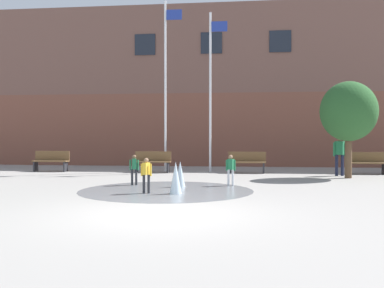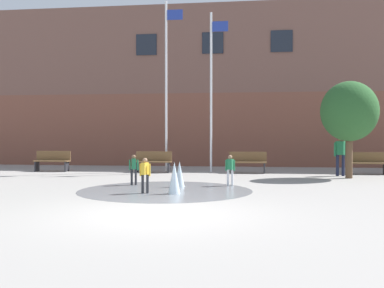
{
  "view_description": "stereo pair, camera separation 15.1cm",
  "coord_description": "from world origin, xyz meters",
  "px_view_note": "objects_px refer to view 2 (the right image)",
  "views": [
    {
      "loc": [
        1.73,
        -8.97,
        1.61
      ],
      "look_at": [
        -0.16,
        7.08,
        1.3
      ],
      "focal_mm": 42.0,
      "sensor_mm": 36.0,
      "label": 1
    },
    {
      "loc": [
        1.88,
        -8.96,
        1.61
      ],
      "look_at": [
        -0.16,
        7.08,
        1.3
      ],
      "focal_mm": 42.0,
      "sensor_mm": 36.0,
      "label": 2
    }
  ],
  "objects_px": {
    "park_bench_center": "(153,161)",
    "flagpole_right": "(212,87)",
    "park_bench_near_trashcan": "(367,163)",
    "child_running": "(145,173)",
    "adult_watching": "(340,152)",
    "street_tree_near_building": "(349,112)",
    "child_with_pink_shirt": "(134,167)",
    "park_bench_under_right_flagpole": "(248,162)",
    "child_in_fountain": "(230,168)",
    "flagpole_left": "(167,81)",
    "park_bench_far_left": "(52,161)"
  },
  "relations": [
    {
      "from": "child_in_fountain",
      "to": "flagpole_right",
      "type": "xyz_separation_m",
      "value": [
        -1.05,
        5.49,
        3.18
      ]
    },
    {
      "from": "street_tree_near_building",
      "to": "child_with_pink_shirt",
      "type": "bearing_deg",
      "value": -155.89
    },
    {
      "from": "park_bench_under_right_flagpole",
      "to": "park_bench_near_trashcan",
      "type": "distance_m",
      "value": 4.9
    },
    {
      "from": "park_bench_far_left",
      "to": "child_in_fountain",
      "type": "xyz_separation_m",
      "value": [
        8.16,
        -4.83,
        0.1
      ]
    },
    {
      "from": "child_with_pink_shirt",
      "to": "child_in_fountain",
      "type": "bearing_deg",
      "value": -109.47
    },
    {
      "from": "park_bench_under_right_flagpole",
      "to": "park_bench_near_trashcan",
      "type": "bearing_deg",
      "value": 0.6
    },
    {
      "from": "child_running",
      "to": "park_bench_under_right_flagpole",
      "type": "bearing_deg",
      "value": 1.32
    },
    {
      "from": "park_bench_center",
      "to": "child_in_fountain",
      "type": "distance_m",
      "value": 6.0
    },
    {
      "from": "flagpole_left",
      "to": "child_with_pink_shirt",
      "type": "bearing_deg",
      "value": -90.4
    },
    {
      "from": "child_with_pink_shirt",
      "to": "child_running",
      "type": "xyz_separation_m",
      "value": [
        0.84,
        -1.98,
        0.0
      ]
    },
    {
      "from": "child_with_pink_shirt",
      "to": "street_tree_near_building",
      "type": "distance_m",
      "value": 8.37
    },
    {
      "from": "park_bench_under_right_flagpole",
      "to": "child_running",
      "type": "relative_size",
      "value": 1.62
    },
    {
      "from": "park_bench_near_trashcan",
      "to": "child_running",
      "type": "bearing_deg",
      "value": -137.02
    },
    {
      "from": "child_in_fountain",
      "to": "street_tree_near_building",
      "type": "height_order",
      "value": "street_tree_near_building"
    },
    {
      "from": "park_bench_center",
      "to": "adult_watching",
      "type": "xyz_separation_m",
      "value": [
        7.74,
        -0.76,
        0.45
      ]
    },
    {
      "from": "flagpole_right",
      "to": "park_bench_under_right_flagpole",
      "type": "bearing_deg",
      "value": -18.44
    },
    {
      "from": "park_bench_near_trashcan",
      "to": "street_tree_near_building",
      "type": "distance_m",
      "value": 2.97
    },
    {
      "from": "park_bench_center",
      "to": "flagpole_right",
      "type": "distance_m",
      "value": 4.17
    },
    {
      "from": "flagpole_left",
      "to": "street_tree_near_building",
      "type": "bearing_deg",
      "value": -17.63
    },
    {
      "from": "park_bench_under_right_flagpole",
      "to": "child_in_fountain",
      "type": "relative_size",
      "value": 1.62
    },
    {
      "from": "park_bench_center",
      "to": "park_bench_under_right_flagpole",
      "type": "relative_size",
      "value": 1.0
    },
    {
      "from": "park_bench_far_left",
      "to": "street_tree_near_building",
      "type": "distance_m",
      "value": 12.77
    },
    {
      "from": "child_running",
      "to": "adult_watching",
      "type": "bearing_deg",
      "value": -23.19
    },
    {
      "from": "park_bench_near_trashcan",
      "to": "child_in_fountain",
      "type": "xyz_separation_m",
      "value": [
        -5.44,
        -5.01,
        0.1
      ]
    },
    {
      "from": "park_bench_center",
      "to": "child_in_fountain",
      "type": "height_order",
      "value": "child_in_fountain"
    },
    {
      "from": "street_tree_near_building",
      "to": "child_in_fountain",
      "type": "bearing_deg",
      "value": -144.01
    },
    {
      "from": "adult_watching",
      "to": "flagpole_right",
      "type": "bearing_deg",
      "value": -161.33
    },
    {
      "from": "park_bench_center",
      "to": "child_running",
      "type": "bearing_deg",
      "value": -79.6
    },
    {
      "from": "child_running",
      "to": "flagpole_right",
      "type": "height_order",
      "value": "flagpole_right"
    },
    {
      "from": "park_bench_under_right_flagpole",
      "to": "child_in_fountain",
      "type": "height_order",
      "value": "child_in_fountain"
    },
    {
      "from": "park_bench_near_trashcan",
      "to": "child_running",
      "type": "relative_size",
      "value": 1.62
    },
    {
      "from": "park_bench_center",
      "to": "flagpole_left",
      "type": "height_order",
      "value": "flagpole_left"
    },
    {
      "from": "park_bench_center",
      "to": "flagpole_right",
      "type": "height_order",
      "value": "flagpole_right"
    },
    {
      "from": "park_bench_near_trashcan",
      "to": "child_with_pink_shirt",
      "type": "bearing_deg",
      "value": -148.7
    },
    {
      "from": "adult_watching",
      "to": "child_running",
      "type": "distance_m",
      "value": 8.99
    },
    {
      "from": "adult_watching",
      "to": "street_tree_near_building",
      "type": "relative_size",
      "value": 0.44
    },
    {
      "from": "flagpole_left",
      "to": "street_tree_near_building",
      "type": "relative_size",
      "value": 2.09
    },
    {
      "from": "flagpole_left",
      "to": "child_in_fountain",
      "type": "bearing_deg",
      "value": -60.85
    },
    {
      "from": "park_bench_far_left",
      "to": "park_bench_near_trashcan",
      "type": "distance_m",
      "value": 13.61
    },
    {
      "from": "park_bench_near_trashcan",
      "to": "child_running",
      "type": "height_order",
      "value": "child_running"
    },
    {
      "from": "park_bench_near_trashcan",
      "to": "park_bench_far_left",
      "type": "bearing_deg",
      "value": -179.24
    },
    {
      "from": "park_bench_near_trashcan",
      "to": "flagpole_right",
      "type": "relative_size",
      "value": 0.23
    },
    {
      "from": "park_bench_center",
      "to": "adult_watching",
      "type": "distance_m",
      "value": 7.79
    },
    {
      "from": "child_running",
      "to": "flagpole_left",
      "type": "relative_size",
      "value": 0.13
    },
    {
      "from": "child_with_pink_shirt",
      "to": "park_bench_near_trashcan",
      "type": "bearing_deg",
      "value": -81.55
    },
    {
      "from": "park_bench_center",
      "to": "flagpole_left",
      "type": "relative_size",
      "value": 0.21
    },
    {
      "from": "park_bench_far_left",
      "to": "park_bench_under_right_flagpole",
      "type": "xyz_separation_m",
      "value": [
        8.7,
        0.13,
        0.0
      ]
    },
    {
      "from": "child_running",
      "to": "park_bench_center",
      "type": "bearing_deg",
      "value": 33.17
    },
    {
      "from": "park_bench_under_right_flagpole",
      "to": "flagpole_left",
      "type": "relative_size",
      "value": 0.21
    },
    {
      "from": "child_with_pink_shirt",
      "to": "flagpole_right",
      "type": "bearing_deg",
      "value": -42.79
    }
  ]
}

